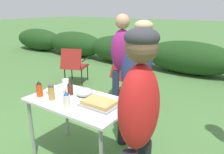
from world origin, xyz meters
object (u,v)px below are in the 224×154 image
at_px(camp_chair_green_behind_table, 74,64).
at_px(camp_chair_near_hedge, 127,74).
at_px(paper_cup_stack, 66,83).
at_px(folding_table, 79,107).
at_px(plate_stack, 56,90).
at_px(mayo_bottle, 67,100).
at_px(mixing_bowl, 85,92).
at_px(bbq_sauce_bottle, 70,88).
at_px(standing_person_in_navy_coat, 122,58).
at_px(spice_jar, 51,92).
at_px(standing_person_in_dark_puffer, 136,72).
at_px(standing_person_in_gray_fleece, 139,117).
at_px(food_tray, 99,103).
at_px(hot_sauce_bottle, 39,89).

distance_m(camp_chair_green_behind_table, camp_chair_near_hedge, 1.38).
relative_size(paper_cup_stack, camp_chair_green_behind_table, 0.12).
relative_size(folding_table, paper_cup_stack, 10.68).
relative_size(plate_stack, mayo_bottle, 1.33).
bearing_deg(camp_chair_green_behind_table, mixing_bowl, -65.18).
height_order(mayo_bottle, bbq_sauce_bottle, mayo_bottle).
xyz_separation_m(standing_person_in_navy_coat, camp_chair_green_behind_table, (-1.70, 0.73, -0.50)).
bearing_deg(paper_cup_stack, spice_jar, -67.16).
bearing_deg(camp_chair_green_behind_table, folding_table, -66.74).
distance_m(bbq_sauce_bottle, standing_person_in_dark_puffer, 0.78).
height_order(spice_jar, standing_person_in_navy_coat, standing_person_in_navy_coat).
height_order(paper_cup_stack, mayo_bottle, mayo_bottle).
relative_size(folding_table, spice_jar, 6.68).
bearing_deg(standing_person_in_gray_fleece, standing_person_in_dark_puffer, -145.02).
distance_m(spice_jar, camp_chair_green_behind_table, 2.62).
bearing_deg(plate_stack, standing_person_in_gray_fleece, -17.67).
distance_m(mayo_bottle, bbq_sauce_bottle, 0.35).
xyz_separation_m(folding_table, paper_cup_stack, (-0.39, 0.20, 0.13)).
bearing_deg(bbq_sauce_bottle, food_tray, -6.41).
bearing_deg(food_tray, standing_person_in_gray_fleece, -31.51).
height_order(standing_person_in_dark_puffer, standing_person_in_gray_fleece, standing_person_in_gray_fleece).
distance_m(folding_table, food_tray, 0.28).
xyz_separation_m(paper_cup_stack, bbq_sauce_bottle, (0.21, -0.14, 0.02)).
relative_size(hot_sauce_bottle, mayo_bottle, 1.00).
bearing_deg(hot_sauce_bottle, folding_table, 20.31).
distance_m(paper_cup_stack, standing_person_in_dark_puffer, 0.86).
bearing_deg(camp_chair_near_hedge, standing_person_in_gray_fleece, -40.76).
height_order(plate_stack, paper_cup_stack, paper_cup_stack).
bearing_deg(hot_sauce_bottle, food_tray, 13.93).
xyz_separation_m(folding_table, spice_jar, (-0.25, -0.15, 0.16)).
bearing_deg(paper_cup_stack, bbq_sauce_bottle, -32.66).
distance_m(food_tray, bbq_sauce_bottle, 0.45).
relative_size(food_tray, standing_person_in_gray_fleece, 0.23).
relative_size(mayo_bottle, bbq_sauce_bottle, 1.13).
xyz_separation_m(mixing_bowl, hot_sauce_bottle, (-0.40, -0.28, 0.04)).
distance_m(folding_table, mixing_bowl, 0.17).
relative_size(folding_table, bbq_sauce_bottle, 7.14).
distance_m(plate_stack, standing_person_in_dark_puffer, 0.95).
bearing_deg(bbq_sauce_bottle, paper_cup_stack, 147.34).
distance_m(standing_person_in_gray_fleece, camp_chair_near_hedge, 2.68).
relative_size(food_tray, mayo_bottle, 2.05).
distance_m(spice_jar, hot_sauce_bottle, 0.18).
xyz_separation_m(folding_table, mixing_bowl, (-0.03, 0.12, 0.12)).
distance_m(spice_jar, camp_chair_near_hedge, 2.06).
bearing_deg(food_tray, standing_person_in_dark_puffer, 83.34).
relative_size(mayo_bottle, standing_person_in_dark_puffer, 0.11).
bearing_deg(camp_chair_green_behind_table, standing_person_in_gray_fleece, -60.82).
xyz_separation_m(paper_cup_stack, camp_chair_near_hedge, (-0.10, 1.67, -0.32)).
bearing_deg(bbq_sauce_bottle, spice_jar, -107.69).
bearing_deg(paper_cup_stack, mixing_bowl, -11.45).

